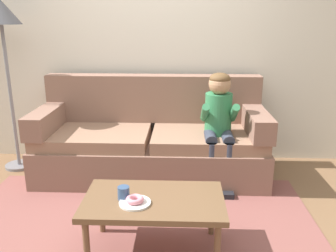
{
  "coord_description": "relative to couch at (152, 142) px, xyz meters",
  "views": [
    {
      "loc": [
        0.35,
        -2.66,
        1.59
      ],
      "look_at": [
        0.23,
        0.45,
        0.65
      ],
      "focal_mm": 38.26,
      "sensor_mm": 36.0,
      "label": 1
    }
  ],
  "objects": [
    {
      "name": "ground",
      "position": [
        -0.04,
        -0.86,
        -0.35
      ],
      "size": [
        10.0,
        10.0,
        0.0
      ],
      "primitive_type": "plane",
      "color": "brown"
    },
    {
      "name": "wall_back",
      "position": [
        -0.04,
        0.54,
        1.05
      ],
      "size": [
        8.0,
        0.1,
        2.8
      ],
      "primitive_type": "cube",
      "color": "silver",
      "rests_on": "ground"
    },
    {
      "name": "area_rug",
      "position": [
        -0.04,
        -1.11,
        -0.35
      ],
      "size": [
        2.88,
        1.9,
        0.01
      ],
      "primitive_type": "cube",
      "color": "brown",
      "rests_on": "ground"
    },
    {
      "name": "couch",
      "position": [
        0.0,
        0.0,
        0.0
      ],
      "size": [
        2.3,
        0.9,
        1.01
      ],
      "color": "#846051",
      "rests_on": "ground"
    },
    {
      "name": "coffee_table",
      "position": [
        0.13,
        -1.34,
        0.02
      ],
      "size": [
        0.95,
        0.56,
        0.42
      ],
      "color": "brown",
      "rests_on": "ground"
    },
    {
      "name": "person_child",
      "position": [
        0.67,
        -0.21,
        0.32
      ],
      "size": [
        0.34,
        0.58,
        1.1
      ],
      "color": "#337A4C",
      "rests_on": "ground"
    },
    {
      "name": "plate",
      "position": [
        0.01,
        -1.42,
        0.07
      ],
      "size": [
        0.21,
        0.21,
        0.01
      ],
      "primitive_type": "cylinder",
      "color": "white",
      "rests_on": "coffee_table"
    },
    {
      "name": "donut",
      "position": [
        0.01,
        -1.42,
        0.1
      ],
      "size": [
        0.17,
        0.17,
        0.04
      ],
      "primitive_type": "torus",
      "rotation": [
        0.0,
        0.0,
        0.57
      ],
      "color": "pink",
      "rests_on": "plate"
    },
    {
      "name": "mug",
      "position": [
        -0.07,
        -1.36,
        0.11
      ],
      "size": [
        0.08,
        0.08,
        0.09
      ],
      "primitive_type": "cylinder",
      "color": "#334C72",
      "rests_on": "coffee_table"
    },
    {
      "name": "toy_controller",
      "position": [
        -0.37,
        -0.78,
        -0.33
      ],
      "size": [
        0.23,
        0.09,
        0.05
      ],
      "rotation": [
        0.0,
        0.0,
        0.15
      ],
      "color": "#339E56",
      "rests_on": "ground"
    },
    {
      "name": "floor_lamp",
      "position": [
        -1.49,
        0.11,
        1.17
      ],
      "size": [
        0.4,
        0.4,
        1.79
      ],
      "color": "slate",
      "rests_on": "ground"
    }
  ]
}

